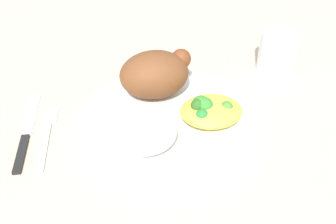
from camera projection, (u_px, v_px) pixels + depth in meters
name	position (u px, v px, depth m)	size (l,w,h in m)	color
ground_plane	(168.00, 124.00, 0.62)	(2.00, 2.00, 0.00)	beige
plate	(168.00, 120.00, 0.61)	(0.29, 0.29, 0.02)	white
roasted_chicken	(155.00, 74.00, 0.63)	(0.12, 0.09, 0.08)	brown
rice_pile	(144.00, 133.00, 0.55)	(0.09, 0.09, 0.04)	white
mac_cheese_with_broccoli	(210.00, 110.00, 0.59)	(0.10, 0.08, 0.04)	#E4C545
fork	(47.00, 134.00, 0.59)	(0.03, 0.14, 0.01)	silver
knife	(25.00, 136.00, 0.59)	(0.04, 0.19, 0.01)	black
water_glass	(278.00, 52.00, 0.72)	(0.07, 0.07, 0.08)	silver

